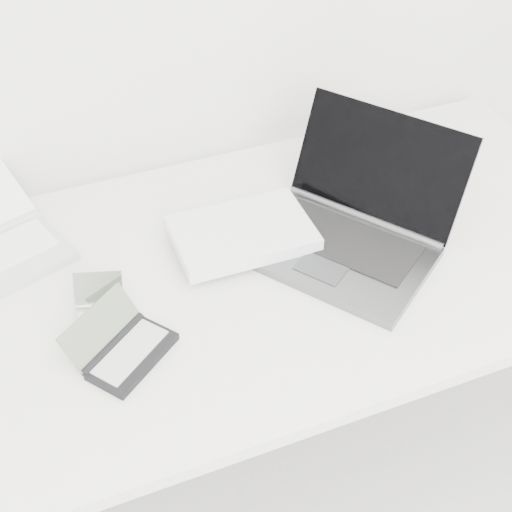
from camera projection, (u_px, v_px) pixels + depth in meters
name	position (u px, v px, depth m)	size (l,w,h in m)	color
desk	(262.00, 278.00, 1.50)	(1.60, 0.80, 0.73)	white
laptop_large	(310.00, 230.00, 1.48)	(0.60, 0.51, 0.23)	#5A5D5F
pda_silver	(99.00, 312.00, 1.34)	(0.12, 0.13, 0.07)	#B5B6BA
palmtop_charcoal	(124.00, 348.00, 1.27)	(0.21, 0.21, 0.08)	black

